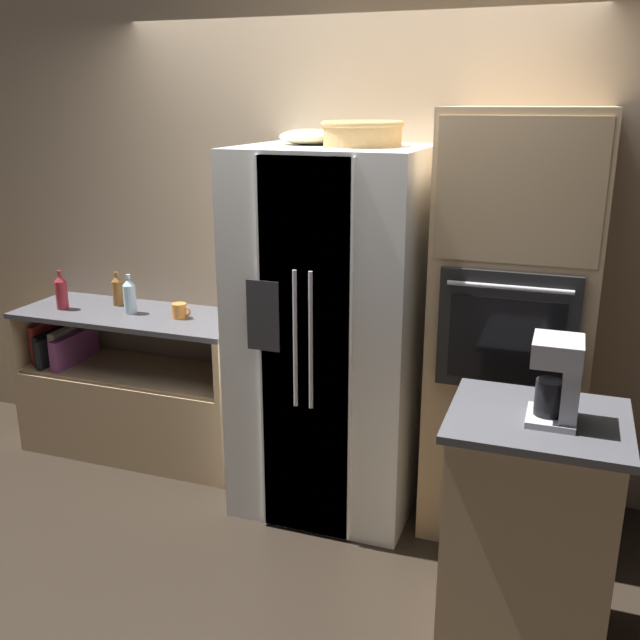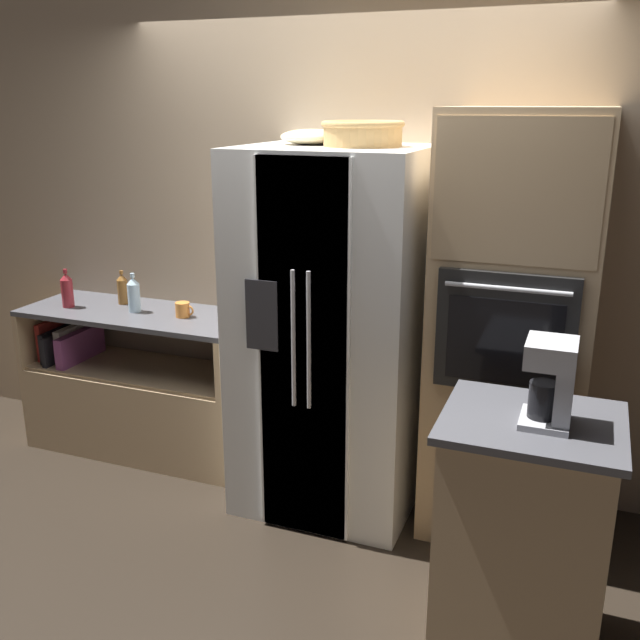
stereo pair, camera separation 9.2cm
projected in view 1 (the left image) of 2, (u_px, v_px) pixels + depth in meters
name	position (u px, v px, depth m)	size (l,w,h in m)	color
ground_plane	(316.00, 497.00, 3.90)	(20.00, 20.00, 0.00)	black
wall_back	(346.00, 229.00, 3.92)	(12.00, 0.06, 2.80)	tan
counter_left	(137.00, 401.00, 4.36)	(1.40, 0.55, 0.88)	tan
refrigerator	(332.00, 333.00, 3.65)	(0.90, 0.83, 1.87)	white
wall_oven	(512.00, 329.00, 3.41)	(0.72, 0.71, 2.05)	tan
island_counter	(528.00, 532.00, 2.73)	(0.65, 0.57, 0.97)	tan
wicker_basket	(363.00, 132.00, 3.33)	(0.39, 0.39, 0.12)	tan
fruit_bowl	(310.00, 137.00, 3.48)	(0.31, 0.31, 0.07)	beige
bottle_tall	(118.00, 290.00, 4.32)	(0.06, 0.06, 0.21)	brown
bottle_short	(130.00, 296.00, 4.15)	(0.07, 0.07, 0.23)	silver
bottle_wide	(61.00, 292.00, 4.24)	(0.07, 0.07, 0.23)	maroon
mug	(180.00, 311.00, 4.07)	(0.11, 0.08, 0.09)	orange
coffee_maker	(561.00, 377.00, 2.50)	(0.17, 0.20, 0.31)	#B2B2B7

